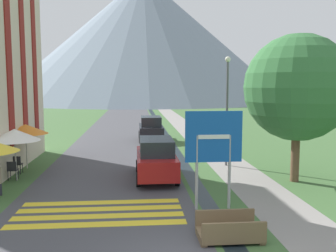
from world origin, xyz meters
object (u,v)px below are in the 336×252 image
(footbridge, at_px, (229,231))
(cafe_umbrella_middle_white, at_px, (15,135))
(road_sign, at_px, (214,145))
(cafe_chair_middle, at_px, (12,169))
(tree_by_path, at_px, (298,88))
(cafe_chair_far_right, at_px, (14,163))
(parked_car_near, at_px, (156,159))
(cafe_umbrella_rear_orange, at_px, (26,129))
(parked_car_far, at_px, (151,129))
(streetlamp, at_px, (227,102))
(cafe_chair_far_left, at_px, (17,163))

(footbridge, relative_size, cafe_umbrella_middle_white, 0.75)
(road_sign, height_order, cafe_umbrella_middle_white, road_sign)
(cafe_chair_middle, relative_size, tree_by_path, 0.13)
(cafe_chair_far_right, relative_size, cafe_umbrella_middle_white, 0.38)
(cafe_chair_middle, distance_m, tree_by_path, 12.76)
(parked_car_near, relative_size, cafe_umbrella_middle_white, 1.83)
(footbridge, distance_m, tree_by_path, 8.15)
(cafe_umbrella_middle_white, bearing_deg, cafe_chair_far_right, 110.10)
(road_sign, distance_m, cafe_chair_middle, 9.26)
(cafe_umbrella_middle_white, height_order, cafe_umbrella_rear_orange, cafe_umbrella_middle_white)
(cafe_chair_middle, bearing_deg, footbridge, -22.88)
(parked_car_near, distance_m, parked_car_far, 11.38)
(road_sign, xyz_separation_m, cafe_chair_middle, (-7.93, 4.48, -1.66))
(cafe_umbrella_rear_orange, bearing_deg, cafe_chair_far_right, -102.23)
(parked_car_near, distance_m, cafe_umbrella_rear_orange, 6.93)
(parked_car_near, distance_m, streetlamp, 5.08)
(footbridge, bearing_deg, road_sign, 88.41)
(parked_car_far, xyz_separation_m, streetlamp, (3.52, -8.92, 2.37))
(cafe_chair_far_right, height_order, cafe_umbrella_middle_white, cafe_umbrella_middle_white)
(streetlamp, bearing_deg, road_sign, -107.48)
(parked_car_near, xyz_separation_m, parked_car_far, (0.25, 11.37, -0.00))
(cafe_umbrella_middle_white, relative_size, cafe_umbrella_rear_orange, 1.02)
(parked_car_far, height_order, cafe_chair_far_right, parked_car_far)
(parked_car_far, relative_size, cafe_chair_far_left, 4.66)
(cafe_umbrella_middle_white, height_order, streetlamp, streetlamp)
(road_sign, relative_size, tree_by_path, 0.52)
(parked_car_far, xyz_separation_m, cafe_chair_middle, (-6.52, -11.11, -0.39))
(road_sign, relative_size, cafe_umbrella_middle_white, 1.46)
(parked_car_far, bearing_deg, tree_by_path, -65.22)
(parked_car_near, bearing_deg, tree_by_path, -9.11)
(road_sign, height_order, cafe_chair_far_left, road_sign)
(road_sign, xyz_separation_m, tree_by_path, (4.27, 3.26, 1.86))
(cafe_umbrella_rear_orange, bearing_deg, cafe_umbrella_middle_white, -85.02)
(cafe_chair_far_right, distance_m, cafe_umbrella_middle_white, 2.00)
(road_sign, xyz_separation_m, footbridge, (-0.07, -2.48, -1.95))
(footbridge, distance_m, cafe_umbrella_middle_white, 10.54)
(streetlamp, bearing_deg, parked_car_far, 111.53)
(cafe_chair_middle, xyz_separation_m, cafe_umbrella_rear_orange, (-0.05, 2.39, 1.46))
(cafe_chair_far_right, height_order, streetlamp, streetlamp)
(cafe_chair_far_left, height_order, cafe_umbrella_rear_orange, cafe_umbrella_rear_orange)
(road_sign, distance_m, cafe_chair_far_right, 10.16)
(cafe_chair_far_right, relative_size, streetlamp, 0.15)
(parked_car_near, xyz_separation_m, cafe_umbrella_rear_orange, (-6.32, 2.65, 1.07))
(parked_car_far, bearing_deg, cafe_umbrella_rear_orange, -126.98)
(footbridge, xyz_separation_m, cafe_umbrella_middle_white, (-7.71, 6.96, 1.78))
(cafe_chair_far_left, xyz_separation_m, cafe_umbrella_rear_orange, (0.12, 1.20, 1.46))
(cafe_chair_middle, height_order, tree_by_path, tree_by_path)
(cafe_chair_far_right, distance_m, cafe_chair_middle, 1.28)
(streetlamp, bearing_deg, tree_by_path, -57.48)
(parked_car_near, bearing_deg, streetlamp, 33.08)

